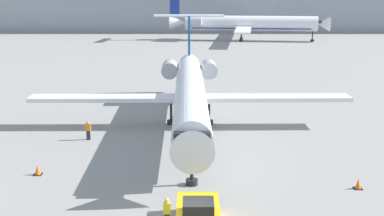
{
  "coord_description": "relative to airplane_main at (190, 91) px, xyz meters",
  "views": [
    {
      "loc": [
        -0.03,
        -26.35,
        13.38
      ],
      "look_at": [
        0.0,
        15.41,
        3.31
      ],
      "focal_mm": 50.0,
      "sensor_mm": 36.0,
      "label": 1
    }
  ],
  "objects": [
    {
      "name": "worker_near_tug",
      "position": [
        -1.2,
        -20.96,
        -2.43
      ],
      "size": [
        0.4,
        0.24,
        1.72
      ],
      "color": "#232838",
      "rests_on": "ground"
    },
    {
      "name": "pushback_tug",
      "position": [
        0.51,
        -20.79,
        -2.64
      ],
      "size": [
        2.38,
        4.24,
        1.86
      ],
      "color": "yellow",
      "rests_on": "ground"
    },
    {
      "name": "airplane_parked_far_left",
      "position": [
        12.28,
        72.37,
        0.53
      ],
      "size": [
        35.88,
        31.98,
        10.62
      ],
      "color": "white",
      "rests_on": "ground"
    },
    {
      "name": "traffic_cone_left",
      "position": [
        -10.68,
        -12.74,
        -2.99
      ],
      "size": [
        0.59,
        0.59,
        0.73
      ],
      "color": "black",
      "rests_on": "ground"
    },
    {
      "name": "terminal_building",
      "position": [
        0.2,
        98.16,
        4.49
      ],
      "size": [
        180.0,
        16.8,
        15.59
      ],
      "color": "#8C939E",
      "rests_on": "ground"
    },
    {
      "name": "worker_by_wing",
      "position": [
        -8.7,
        -4.27,
        -2.47
      ],
      "size": [
        0.4,
        0.24,
        1.65
      ],
      "color": "#232838",
      "rests_on": "ground"
    },
    {
      "name": "airplane_main",
      "position": [
        0.0,
        0.0,
        0.0
      ],
      "size": [
        29.69,
        34.15,
        9.34
      ],
      "color": "silver",
      "rests_on": "ground"
    },
    {
      "name": "traffic_cone_right",
      "position": [
        11.09,
        -15.32,
        -3.0
      ],
      "size": [
        0.55,
        0.55,
        0.69
      ],
      "color": "black",
      "rests_on": "ground"
    }
  ]
}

